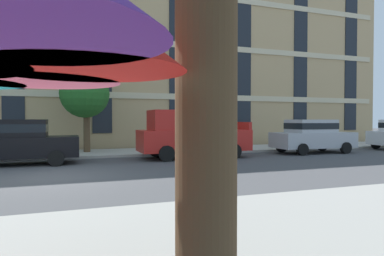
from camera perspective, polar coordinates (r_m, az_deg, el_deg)
name	(u,v)px	position (r m, az deg, el deg)	size (l,w,h in m)	color
ground_plane	(51,178)	(11.13, -22.79, -7.84)	(120.00, 120.00, 0.00)	#424244
sidewalk_far	(59,154)	(17.86, -21.62, -4.19)	(56.00, 3.60, 0.12)	#B2ADA3
apartment_building	(62,55)	(26.38, -21.15, 11.42)	(45.50, 12.08, 12.80)	tan
sedan_black	(18,141)	(14.82, -27.37, -1.92)	(4.40, 1.98, 1.78)	black
pickup_red	(189,136)	(15.56, -0.47, -1.33)	(5.10, 2.12, 2.20)	#B21E19
sedan_silver	(312,135)	(19.01, 19.68, -1.15)	(4.40, 1.98, 1.78)	#A8AAB2
street_tree_middle	(85,92)	(18.06, -17.58, 5.76)	(2.44, 2.81, 4.35)	brown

